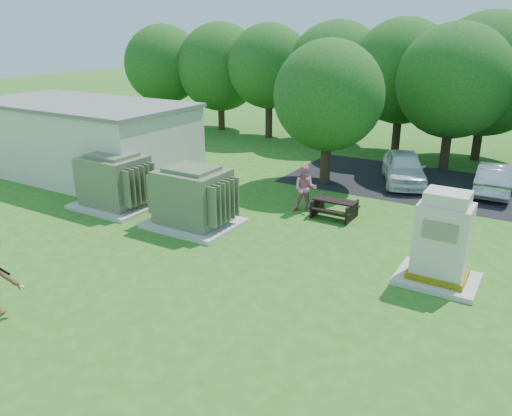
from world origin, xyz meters
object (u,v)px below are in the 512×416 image
Objects in this scene: person_at_picnic at (305,189)px; car_white at (404,167)px; transformer_right at (193,199)px; picnic_table at (334,206)px; car_silver_a at (496,178)px; person_by_generator at (449,255)px; generator_cabinet at (442,243)px; transformer_left at (115,182)px.

person_at_picnic is 0.43× the size of car_white.
person_at_picnic is at bearing 50.62° from transformer_right.
car_silver_a reaches higher than picnic_table.
person_at_picnic is at bearing -27.13° from person_by_generator.
generator_cabinet is 6.26m from person_at_picnic.
person_at_picnic is at bearing 179.75° from picnic_table.
transformer_left is 7.12m from person_at_picnic.
transformer_left is 15.24m from car_silver_a.
person_by_generator is at bearing -48.84° from person_at_picnic.
transformer_right is 1.92× the size of person_by_generator.
person_by_generator is (8.30, 0.22, -0.19)m from transformer_right.
person_at_picnic is (-5.43, 3.10, -0.22)m from generator_cabinet.
picnic_table is 0.40× the size of car_silver_a.
generator_cabinet is 9.18m from car_silver_a.
picnic_table is 5.40m from person_by_generator.
transformer_right is at bearing 45.92° from car_silver_a.
car_silver_a is (5.73, 6.07, -0.25)m from person_at_picnic.
transformer_left is at bearing 180.00° from transformer_right.
transformer_left is 0.78× the size of car_silver_a.
transformer_left is at bearing 35.53° from car_silver_a.
person_by_generator is at bearing 1.05° from transformer_left.
picnic_table is at bearing -120.89° from car_white.
transformer_left is 1.19× the size of generator_cabinet.
car_white is (-3.55, 8.54, -0.08)m from person_by_generator.
person_at_picnic is at bearing -132.24° from car_white.
picnic_table is at bearing 40.09° from transformer_right.
car_silver_a is (4.55, 6.07, 0.22)m from picnic_table.
transformer_left is 3.70m from transformer_right.
car_silver_a is (12.08, 9.29, -0.34)m from transformer_left.
person_at_picnic is (2.65, 3.23, -0.09)m from transformer_right.
transformer_right reaches higher than picnic_table.
person_at_picnic reaches higher than picnic_table.
transformer_left is at bearing -179.38° from generator_cabinet.
person_by_generator is (0.22, 0.09, -0.32)m from generator_cabinet.
car_white is at bearing 61.51° from transformer_right.
person_at_picnic is at bearing 150.29° from generator_cabinet.
generator_cabinet is at bearing -90.31° from car_white.
picnic_table is 0.98× the size of person_by_generator.
car_silver_a is (0.29, 9.17, -0.47)m from generator_cabinet.
car_white is at bearing -66.53° from person_by_generator.
transformer_right is 0.73× the size of car_white.
generator_cabinet reaches higher than car_white.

